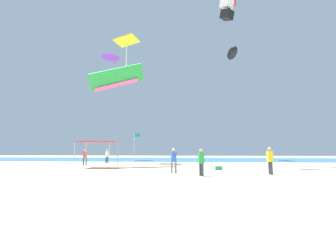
{
  "coord_description": "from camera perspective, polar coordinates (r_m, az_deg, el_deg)",
  "views": [
    {
      "loc": [
        2.61,
        -20.11,
        1.64
      ],
      "look_at": [
        0.04,
        7.49,
        5.25
      ],
      "focal_mm": 28.64,
      "sensor_mm": 36.0,
      "label": 1
    }
  ],
  "objects": [
    {
      "name": "kite_inflatable_black",
      "position": [
        48.57,
        13.49,
        12.7
      ],
      "size": [
        1.79,
        5.25,
        1.94
      ],
      "rotation": [
        0.0,
        0.0,
        4.74
      ],
      "color": "black"
    },
    {
      "name": "ground",
      "position": [
        20.35,
        -2.11,
        -12.18
      ],
      "size": [
        110.0,
        110.0,
        0.1
      ],
      "primitive_type": "cube",
      "color": "beige"
    },
    {
      "name": "person_near_tent",
      "position": [
        34.94,
        -12.86,
        -8.28
      ],
      "size": [
        0.41,
        0.41,
        1.72
      ],
      "rotation": [
        0.0,
        0.0,
        5.69
      ],
      "color": "#33384C",
      "rests_on": "ground"
    },
    {
      "name": "canopy_tent",
      "position": [
        25.92,
        -14.8,
        -5.78
      ],
      "size": [
        3.24,
        2.65,
        2.4
      ],
      "color": "#B2B2B7",
      "rests_on": "ground"
    },
    {
      "name": "banner_flag",
      "position": [
        27.21,
        -7.07,
        -6.6
      ],
      "size": [
        0.61,
        0.06,
        3.29
      ],
      "color": "silver",
      "rests_on": "ground"
    },
    {
      "name": "person_leftmost",
      "position": [
        19.47,
        1.21,
        -9.23
      ],
      "size": [
        0.43,
        0.42,
        1.75
      ],
      "rotation": [
        0.0,
        0.0,
        3.62
      ],
      "color": "slate",
      "rests_on": "ground"
    },
    {
      "name": "kite_box_white",
      "position": [
        30.66,
        12.4,
        21.13
      ],
      "size": [
        1.6,
        1.57,
        2.4
      ],
      "rotation": [
        0.0,
        0.0,
        0.89
      ],
      "color": "white"
    },
    {
      "name": "person_far_shore",
      "position": [
        19.53,
        20.88,
        -8.61
      ],
      "size": [
        0.43,
        0.49,
        1.83
      ],
      "rotation": [
        0.0,
        0.0,
        1.7
      ],
      "color": "#33384C",
      "rests_on": "ground"
    },
    {
      "name": "ocean_strip",
      "position": [
        46.63,
        2.13,
        -9.42
      ],
      "size": [
        110.0,
        19.55,
        0.03
      ],
      "primitive_type": "cube",
      "color": "teal",
      "rests_on": "ground"
    },
    {
      "name": "person_central",
      "position": [
        17.29,
        7.09,
        -9.48
      ],
      "size": [
        0.41,
        0.43,
        1.71
      ],
      "rotation": [
        0.0,
        0.0,
        5.15
      ],
      "color": "#33384C",
      "rests_on": "ground"
    },
    {
      "name": "kite_diamond_yellow",
      "position": [
        38.51,
        -8.78,
        15.06
      ],
      "size": [
        3.42,
        3.45,
        4.28
      ],
      "rotation": [
        0.0,
        0.0,
        1.37
      ],
      "color": "yellow"
    },
    {
      "name": "person_rightmost",
      "position": [
        30.43,
        -17.26,
        -8.34
      ],
      "size": [
        0.4,
        0.4,
        1.67
      ],
      "rotation": [
        0.0,
        0.0,
        3.89
      ],
      "color": "#33384C",
      "rests_on": "ground"
    },
    {
      "name": "cooler_box",
      "position": [
        22.67,
        10.72,
        -11.0
      ],
      "size": [
        0.57,
        0.37,
        0.35
      ],
      "color": "#1E8C4C",
      "rests_on": "ground"
    },
    {
      "name": "kite_delta_purple",
      "position": [
        47.82,
        -12.13,
        12.17
      ],
      "size": [
        4.22,
        4.24,
        2.56
      ],
      "rotation": [
        0.0,
        0.0,
        2.7
      ],
      "color": "purple"
    },
    {
      "name": "kite_parafoil_green",
      "position": [
        29.12,
        -10.75,
        7.85
      ],
      "size": [
        5.01,
        4.41,
        3.83
      ],
      "rotation": [
        0.0,
        0.0,
        3.76
      ],
      "color": "green"
    }
  ]
}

